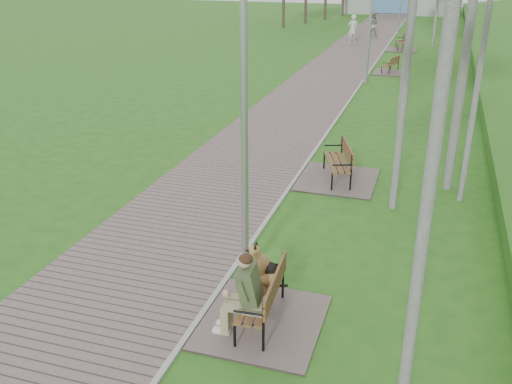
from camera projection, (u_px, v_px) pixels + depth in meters
ground at (248, 249)px, 11.84m from camera, size 120.00×120.00×0.00m
walkway at (342, 64)px, 31.19m from camera, size 3.50×67.00×0.04m
kerb at (374, 65)px, 30.70m from camera, size 0.10×67.00×0.05m
bench_main at (256, 299)px, 9.28m from camera, size 1.94×2.16×1.69m
bench_second at (337, 172)px, 15.30m from camera, size 2.03×2.26×1.25m
bench_third at (390, 69)px, 28.86m from camera, size 1.66×1.85×1.02m
bench_far at (400, 46)px, 35.54m from camera, size 1.90×2.11×1.16m
lamp_post_near at (245, 153)px, 9.78m from camera, size 0.21×0.21×5.35m
lamp_post_second at (370, 25)px, 25.64m from camera, size 0.22×0.22×5.60m
pedestrian_near at (353, 30)px, 37.39m from camera, size 0.81×0.68×1.91m
pedestrian_far at (372, 25)px, 40.13m from camera, size 1.00×0.85×1.81m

